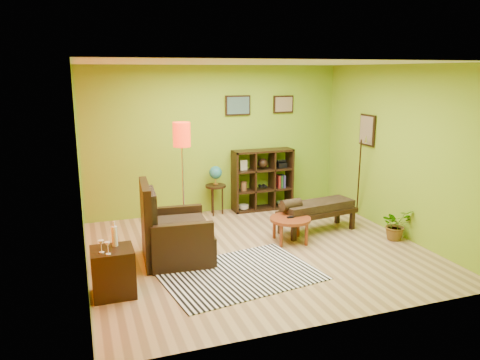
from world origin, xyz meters
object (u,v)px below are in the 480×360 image
object	(u,v)px
side_cabinet	(113,272)
cube_shelf	(263,180)
armchair	(173,237)
potted_plant	(395,228)
globe_table	(216,178)
floor_lamp	(182,145)
coffee_table	(290,221)
bench	(315,209)

from	to	relation	value
side_cabinet	cube_shelf	bearing A→B (deg)	41.97
armchair	potted_plant	distance (m)	3.62
globe_table	cube_shelf	world-z (taller)	cube_shelf
floor_lamp	potted_plant	bearing A→B (deg)	-21.36
armchair	floor_lamp	size ratio (longest dim) A/B	0.62
side_cabinet	potted_plant	distance (m)	4.53
cube_shelf	armchair	bearing A→B (deg)	-138.41
side_cabinet	potted_plant	xyz separation A→B (m)	(4.50, 0.48, -0.10)
cube_shelf	potted_plant	distance (m)	2.73
floor_lamp	globe_table	world-z (taller)	floor_lamp
armchair	globe_table	bearing A→B (deg)	57.61
armchair	cube_shelf	bearing A→B (deg)	41.59
globe_table	coffee_table	bearing A→B (deg)	-68.54
armchair	coffee_table	bearing A→B (deg)	3.39
armchair	potted_plant	xyz separation A→B (m)	(3.60, -0.36, -0.15)
floor_lamp	globe_table	xyz separation A→B (m)	(0.85, 1.02, -0.82)
coffee_table	globe_table	distance (m)	1.97
coffee_table	floor_lamp	distance (m)	2.11
coffee_table	side_cabinet	distance (m)	2.99
cube_shelf	bench	bearing A→B (deg)	-78.04
floor_lamp	cube_shelf	distance (m)	2.32
floor_lamp	potted_plant	distance (m)	3.71
coffee_table	cube_shelf	xyz separation A→B (m)	(0.28, 1.85, 0.25)
side_cabinet	bench	world-z (taller)	side_cabinet
armchair	side_cabinet	distance (m)	1.23
cube_shelf	potted_plant	size ratio (longest dim) A/B	2.33
coffee_table	globe_table	bearing A→B (deg)	111.46
bench	potted_plant	bearing A→B (deg)	-36.12
coffee_table	armchair	bearing A→B (deg)	-176.61
coffee_table	side_cabinet	size ratio (longest dim) A/B	0.72
armchair	globe_table	size ratio (longest dim) A/B	1.24
side_cabinet	globe_table	size ratio (longest dim) A/B	0.96
cube_shelf	side_cabinet	bearing A→B (deg)	-138.03
side_cabinet	floor_lamp	world-z (taller)	floor_lamp
globe_table	bench	xyz separation A→B (m)	(1.32, -1.51, -0.31)
floor_lamp	bench	distance (m)	2.49
floor_lamp	coffee_table	bearing A→B (deg)	-26.87
coffee_table	armchair	distance (m)	1.93
armchair	bench	xyz separation A→B (m)	(2.54, 0.41, 0.06)
floor_lamp	cube_shelf	bearing A→B (deg)	29.95
coffee_table	bench	size ratio (longest dim) A/B	0.45
potted_plant	cube_shelf	bearing A→B (deg)	120.85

